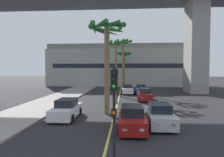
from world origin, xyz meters
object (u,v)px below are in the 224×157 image
Objects in this scene: traffic_light_median_far at (117,80)px; palm_tree_mid_median at (116,51)px; car_queue_front at (127,89)px; traffic_light_median_near at (114,103)px; car_queue_fourth at (66,109)px; palm_tree_far_median at (107,41)px; car_queue_second at (132,119)px; car_queue_third at (145,95)px; car_queue_sixth at (141,89)px; palm_tree_near_median at (123,49)px; palm_tree_farthest_median at (124,58)px; car_queue_fifth at (160,115)px.

traffic_light_median_far is 8.83m from palm_tree_mid_median.
car_queue_front is 24.77m from traffic_light_median_near.
traffic_light_median_near is at bearing -87.10° from palm_tree_mid_median.
palm_tree_far_median is at bearing 30.31° from car_queue_fourth.
car_queue_third is at bearing 80.89° from car_queue_second.
car_queue_front is at bearing 88.46° from traffic_light_median_near.
car_queue_sixth is (1.99, 18.83, 0.00)m from car_queue_second.
traffic_light_median_far is 14.45m from palm_tree_near_median.
car_queue_second is at bearing 81.34° from traffic_light_median_near.
car_queue_sixth is 8.59m from palm_tree_near_median.
palm_tree_mid_median is at bearing -96.18° from palm_tree_farthest_median.
palm_tree_mid_median is at bearing -132.51° from car_queue_front.
palm_tree_far_median is 23.54m from palm_tree_farthest_median.
palm_tree_mid_median is (-3.99, -1.71, 6.03)m from car_queue_sixth.
traffic_light_median_near reaches higher than car_queue_sixth.
car_queue_second is at bearing -151.57° from car_queue_fifth.
car_queue_front is 17.21m from car_queue_fourth.
palm_tree_farthest_median is (0.03, 33.57, 3.51)m from traffic_light_median_near.
car_queue_front is 10.08m from traffic_light_median_far.
palm_tree_farthest_median is at bearing 88.19° from traffic_light_median_far.
car_queue_fifth and car_queue_sixth have the same top height.
car_queue_second is at bearing -64.99° from palm_tree_far_median.
traffic_light_median_near is at bearing -89.84° from palm_tree_near_median.
palm_tree_near_median is (-0.74, 3.73, 7.02)m from car_queue_front.
car_queue_front and car_queue_fourth have the same top height.
palm_tree_mid_median is (-3.99, 4.70, 6.03)m from car_queue_third.
car_queue_fourth is at bearing -107.06° from car_queue_front.
traffic_light_median_far reaches higher than car_queue_sixth.
traffic_light_median_near is at bearing -61.96° from car_queue_fourth.
car_queue_front and car_queue_fifth have the same top height.
palm_tree_near_median is 18.43m from palm_tree_far_median.
palm_tree_mid_median reaches higher than palm_tree_farthest_median.
palm_tree_mid_median is at bearing 103.94° from car_queue_fifth.
car_queue_fourth is 0.98× the size of traffic_light_median_near.
car_queue_front is at bearing 90.56° from car_queue_second.
traffic_light_median_far is (-3.41, -9.53, 1.99)m from car_queue_sixth.
car_queue_second is 9.61m from traffic_light_median_far.
car_queue_fifth is at bearing -90.03° from car_queue_sixth.
car_queue_second is 0.98× the size of traffic_light_median_far.
car_queue_second is 1.00× the size of car_queue_fourth.
car_queue_fourth is at bearing -99.88° from palm_tree_farthest_median.
traffic_light_median_far is at bearing 81.99° from palm_tree_far_median.
palm_tree_near_median is at bearing 92.33° from car_queue_second.
traffic_light_median_near is at bearing -82.98° from palm_tree_far_median.
car_queue_third is 0.51× the size of palm_tree_far_median.
traffic_light_median_far is 0.50× the size of palm_tree_mid_median.
car_queue_third is at bearing -74.33° from palm_tree_near_median.
car_queue_third is 1.01× the size of car_queue_fourth.
car_queue_third is 1.01× the size of car_queue_sixth.
car_queue_fifth is 17.60m from palm_tree_mid_median.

